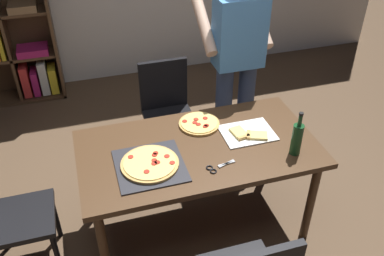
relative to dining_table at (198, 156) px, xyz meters
name	(u,v)px	position (x,y,z in m)	size (l,w,h in m)	color
ground_plane	(198,223)	(0.00, 0.00, -0.67)	(12.00, 12.00, 0.00)	brown
dining_table	(198,156)	(0.00, 0.00, 0.00)	(1.60, 0.85, 0.75)	#4C331E
chair_far_side	(167,106)	(0.00, 0.91, -0.16)	(0.42, 0.42, 0.90)	black
chair_left_end	(4,212)	(-1.29, 0.00, -0.16)	(0.42, 0.42, 0.90)	black
person_serving_pizza	(237,58)	(0.54, 0.69, 0.33)	(0.55, 0.54, 1.75)	#38476B
pepperoni_pizza_on_tray	(150,164)	(-0.35, -0.10, 0.09)	(0.43, 0.43, 0.04)	#2D2D33
pizza_slices_on_towel	(248,133)	(0.37, 0.03, 0.09)	(0.36, 0.28, 0.03)	white
wine_bottle	(297,138)	(0.58, -0.24, 0.20)	(0.07, 0.07, 0.32)	#194723
kitchen_scissors	(217,167)	(0.05, -0.24, 0.09)	(0.20, 0.10, 0.01)	silver
second_pizza_plain	(199,124)	(0.08, 0.24, 0.09)	(0.29, 0.29, 0.03)	tan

